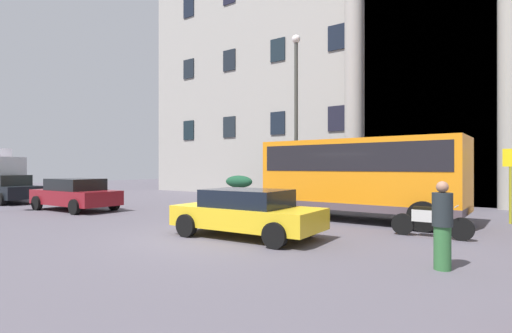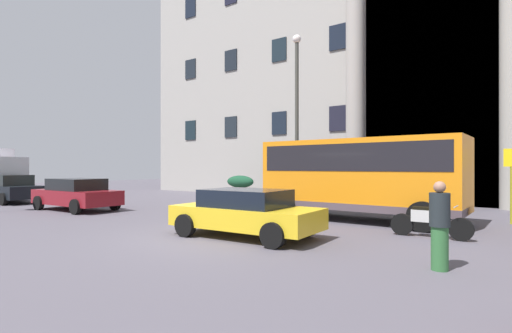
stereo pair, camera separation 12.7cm
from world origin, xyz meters
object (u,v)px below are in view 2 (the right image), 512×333
at_px(motorcycle_near_kerb, 271,210).
at_px(scooter_by_planter, 428,221).
at_px(hedge_planter_east, 391,194).
at_px(pedestrian_child_trailing, 440,226).
at_px(lamppost_plaza_centre, 297,107).
at_px(orange_minibus, 360,173).
at_px(white_taxi_kerbside, 9,188).
at_px(hedge_planter_far_west, 240,187).
at_px(bus_stop_sign, 511,177).
at_px(parked_compact_extra, 246,212).
at_px(parked_sedan_second, 77,194).
at_px(hedge_planter_far_east, 308,189).

bearing_deg(motorcycle_near_kerb, scooter_by_planter, 20.91).
bearing_deg(hedge_planter_east, motorcycle_near_kerb, -104.64).
height_order(pedestrian_child_trailing, lamppost_plaza_centre, lamppost_plaza_centre).
bearing_deg(orange_minibus, scooter_by_planter, -37.19).
distance_m(motorcycle_near_kerb, pedestrian_child_trailing, 6.50).
relative_size(white_taxi_kerbside, lamppost_plaza_centre, 0.53).
height_order(orange_minibus, hedge_planter_east, orange_minibus).
height_order(orange_minibus, hedge_planter_far_west, orange_minibus).
bearing_deg(motorcycle_near_kerb, white_taxi_kerbside, -155.10).
bearing_deg(pedestrian_child_trailing, bus_stop_sign, 114.80).
bearing_deg(pedestrian_child_trailing, lamppost_plaza_centre, 164.45).
height_order(scooter_by_planter, motorcycle_near_kerb, same).
bearing_deg(orange_minibus, hedge_planter_far_west, 152.21).
bearing_deg(bus_stop_sign, lamppost_plaza_centre, 176.31).
bearing_deg(parked_compact_extra, motorcycle_near_kerb, 105.66).
distance_m(parked_compact_extra, lamppost_plaza_centre, 9.07).
distance_m(hedge_planter_far_west, parked_sedan_second, 9.61).
relative_size(hedge_planter_far_east, parked_compact_extra, 0.47).
relative_size(parked_sedan_second, motorcycle_near_kerb, 2.28).
xyz_separation_m(hedge_planter_east, parked_compact_extra, (-1.00, -9.53, 0.03)).
relative_size(hedge_planter_far_east, lamppost_plaza_centre, 0.24).
bearing_deg(parked_compact_extra, parked_sedan_second, 173.20).
distance_m(hedge_planter_far_east, lamppost_plaza_centre, 4.65).
bearing_deg(parked_compact_extra, orange_minibus, 71.28).
relative_size(bus_stop_sign, scooter_by_planter, 1.21).
bearing_deg(orange_minibus, bus_stop_sign, 26.96).
bearing_deg(bus_stop_sign, hedge_planter_far_east, 163.15).
distance_m(hedge_planter_east, scooter_by_planter, 7.38).
relative_size(hedge_planter_east, white_taxi_kerbside, 0.47).
relative_size(hedge_planter_far_west, motorcycle_near_kerb, 1.08).
height_order(hedge_planter_east, pedestrian_child_trailing, pedestrian_child_trailing).
height_order(parked_compact_extra, motorcycle_near_kerb, parked_compact_extra).
height_order(hedge_planter_east, scooter_by_planter, hedge_planter_east).
distance_m(hedge_planter_east, lamppost_plaza_centre, 5.93).
distance_m(orange_minibus, parked_sedan_second, 12.07).
xyz_separation_m(hedge_planter_far_west, parked_sedan_second, (-1.61, -9.47, 0.05)).
bearing_deg(motorcycle_near_kerb, lamppost_plaza_centre, 128.00).
xyz_separation_m(bus_stop_sign, parked_compact_extra, (-5.71, -7.05, -0.89)).
xyz_separation_m(parked_compact_extra, white_taxi_kerbside, (-16.20, 0.31, 0.08)).
distance_m(hedge_planter_far_east, parked_compact_extra, 10.40).
height_order(hedge_planter_far_east, scooter_by_planter, hedge_planter_far_east).
distance_m(motorcycle_near_kerb, lamppost_plaza_centre, 6.98).
bearing_deg(white_taxi_kerbside, parked_compact_extra, -3.01).
bearing_deg(parked_sedan_second, white_taxi_kerbside, -179.87).
relative_size(orange_minibus, motorcycle_near_kerb, 3.59).
height_order(hedge_planter_far_west, motorcycle_near_kerb, hedge_planter_far_west).
relative_size(parked_compact_extra, scooter_by_planter, 2.01).
bearing_deg(scooter_by_planter, orange_minibus, 142.34).
xyz_separation_m(orange_minibus, hedge_planter_east, (-0.35, 4.64, -1.05)).
height_order(parked_sedan_second, lamppost_plaza_centre, lamppost_plaza_centre).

